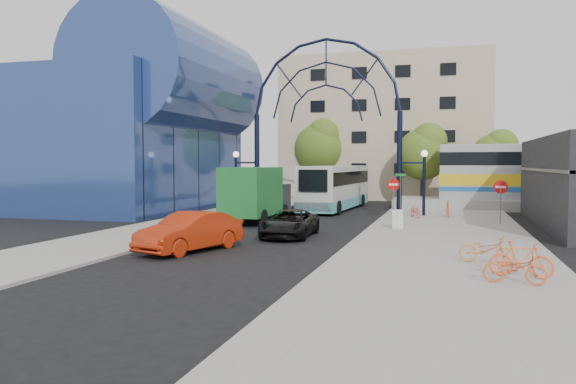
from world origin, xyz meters
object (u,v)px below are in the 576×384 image
(do_not_enter_sign, at_px, (501,191))
(black_suv, at_px, (290,223))
(stop_sign, at_px, (393,188))
(city_bus, at_px, (336,187))
(bike_near_a, at_px, (416,210))
(bike_far_a, at_px, (486,249))
(tree_north_a, at_px, (424,151))
(green_truck, at_px, (256,195))
(tree_north_b, at_px, (321,146))
(bike_far_c, at_px, (515,268))
(street_name_sign, at_px, (401,186))
(sandwich_board, at_px, (398,217))
(red_sedan, at_px, (190,232))
(gateway_arch, at_px, (326,90))
(bike_near_b, at_px, (448,209))
(tree_north_c, at_px, (496,155))
(bike_far_b, at_px, (521,259))

(do_not_enter_sign, height_order, black_suv, do_not_enter_sign)
(stop_sign, relative_size, city_bus, 0.20)
(do_not_enter_sign, height_order, bike_near_a, do_not_enter_sign)
(bike_near_a, bearing_deg, bike_far_a, -101.01)
(tree_north_a, height_order, green_truck, tree_north_a)
(tree_north_b, relative_size, bike_far_c, 4.59)
(stop_sign, bearing_deg, bike_far_c, -74.56)
(street_name_sign, bearing_deg, green_truck, -151.69)
(tree_north_b, bearing_deg, stop_sign, -64.17)
(street_name_sign, distance_m, black_suv, 11.45)
(sandwich_board, xyz_separation_m, bike_far_c, (4.38, -12.73, -0.16))
(tree_north_a, bearing_deg, street_name_sign, -93.96)
(red_sedan, distance_m, bike_far_c, 12.41)
(gateway_arch, relative_size, bike_near_a, 7.98)
(bike_near_a, bearing_deg, green_truck, -176.63)
(green_truck, distance_m, bike_near_a, 10.25)
(street_name_sign, distance_m, bike_near_a, 1.83)
(do_not_enter_sign, distance_m, black_suv, 12.97)
(tree_north_a, distance_m, black_suv, 24.69)
(city_bus, distance_m, red_sedan, 21.87)
(green_truck, bearing_deg, bike_near_b, 26.97)
(stop_sign, distance_m, bike_far_c, 19.51)
(gateway_arch, height_order, bike_far_c, gateway_arch)
(tree_north_b, bearing_deg, black_suv, -80.53)
(bike_far_c, bearing_deg, green_truck, 48.09)
(gateway_arch, distance_m, red_sedan, 18.98)
(sandwich_board, xyz_separation_m, bike_near_b, (2.54, 7.57, -0.09))
(stop_sign, height_order, do_not_enter_sign, stop_sign)
(tree_north_c, xyz_separation_m, bike_near_a, (-5.96, -15.33, -3.71))
(sandwich_board, relative_size, red_sedan, 0.20)
(tree_north_a, distance_m, bike_near_b, 13.15)
(stop_sign, distance_m, bike_far_b, 18.62)
(bike_far_b, bearing_deg, bike_far_a, 32.37)
(sandwich_board, height_order, bike_near_a, sandwich_board)
(bike_near_a, distance_m, bike_far_c, 19.72)
(tree_north_b, relative_size, city_bus, 0.65)
(black_suv, bearing_deg, do_not_enter_sign, 35.54)
(gateway_arch, xyz_separation_m, tree_north_b, (-3.88, 15.93, -3.29))
(bike_near_a, height_order, bike_far_b, bike_far_b)
(street_name_sign, bearing_deg, tree_north_a, 86.04)
(bike_near_a, bearing_deg, bike_near_b, 3.25)
(bike_far_c, bearing_deg, red_sedan, 80.49)
(black_suv, bearing_deg, gateway_arch, 91.76)
(do_not_enter_sign, relative_size, tree_north_a, 0.35)
(bike_far_a, bearing_deg, street_name_sign, 36.15)
(city_bus, distance_m, green_truck, 10.77)
(bike_near_b, xyz_separation_m, bike_far_a, (1.27, -17.13, -0.03))
(tree_north_c, distance_m, bike_near_b, 15.36)
(tree_north_a, relative_size, tree_north_c, 1.08)
(bike_far_a, bearing_deg, tree_north_c, 16.65)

